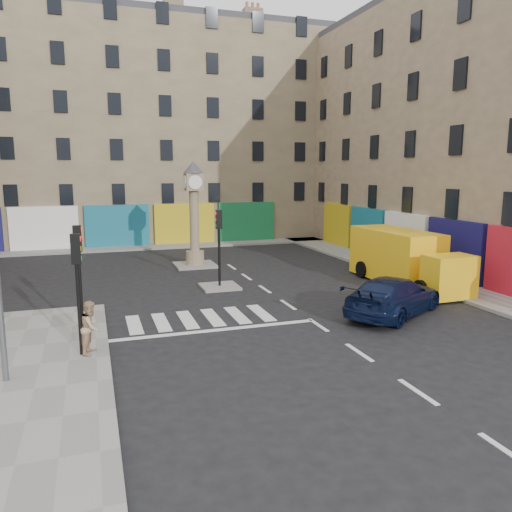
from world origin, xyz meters
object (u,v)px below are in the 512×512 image
traffic_light_left_far (79,261)px  traffic_light_island (219,235)px  yellow_van (404,258)px  navy_sedan (394,296)px  clock_pillar (194,207)px  pedestrian_tan (91,327)px  traffic_light_left_near (77,275)px

traffic_light_left_far → traffic_light_island: (6.30, 5.40, -0.03)m
traffic_light_left_far → yellow_van: (15.30, 3.22, -1.29)m
navy_sedan → yellow_van: (3.57, 4.51, 0.56)m
clock_pillar → yellow_van: clock_pillar is taller
clock_pillar → pedestrian_tan: (-6.00, -13.76, -2.58)m
navy_sedan → yellow_van: size_ratio=0.71×
traffic_light_island → yellow_van: size_ratio=0.50×
traffic_light_left_far → navy_sedan: bearing=-6.3°
traffic_light_left_far → clock_pillar: size_ratio=0.61×
clock_pillar → pedestrian_tan: bearing=-113.6°
traffic_light_left_far → clock_pillar: 13.05m
traffic_light_island → yellow_van: (9.00, -2.18, -1.26)m
traffic_light_left_far → navy_sedan: (11.73, -1.29, -1.85)m
traffic_light_island → navy_sedan: size_ratio=0.70×
traffic_light_left_far → pedestrian_tan: size_ratio=2.26×
yellow_van → traffic_light_left_far: bearing=-169.2°
traffic_light_left_far → pedestrian_tan: (0.30, -2.37, -1.65)m
traffic_light_island → pedestrian_tan: bearing=-127.7°
clock_pillar → pedestrian_tan: clock_pillar is taller
clock_pillar → pedestrian_tan: size_ratio=3.72×
pedestrian_tan → traffic_light_left_near: bearing=115.6°
traffic_light_left_near → yellow_van: size_ratio=0.50×
traffic_light_left_near → yellow_van: 16.35m
navy_sedan → yellow_van: 5.78m
traffic_light_left_near → pedestrian_tan: bearing=6.5°
navy_sedan → pedestrian_tan: 11.48m
yellow_van → navy_sedan: bearing=-129.4°
traffic_light_left_near → yellow_van: bearing=20.2°
clock_pillar → yellow_van: size_ratio=0.82×
clock_pillar → traffic_light_island: bearing=-90.0°
traffic_light_left_near → traffic_light_island: bearing=51.1°
traffic_light_left_near → navy_sedan: bearing=5.4°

